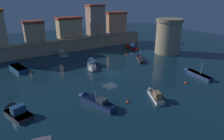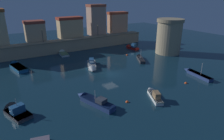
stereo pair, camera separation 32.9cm
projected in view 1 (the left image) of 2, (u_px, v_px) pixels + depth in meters
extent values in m
plane|color=#112D3D|center=(110.00, 74.00, 37.32)|extent=(114.09, 114.09, 0.00)
cube|color=tan|center=(71.00, 45.00, 52.89)|extent=(44.63, 2.71, 2.92)
cube|color=gray|center=(70.00, 40.00, 52.33)|extent=(44.63, 3.01, 0.24)
cube|color=tan|center=(34.00, 33.00, 49.90)|extent=(4.69, 3.59, 4.58)
cube|color=brown|center=(33.00, 22.00, 48.97)|extent=(4.88, 3.73, 0.70)
cube|color=#D7B17C|center=(69.00, 29.00, 54.39)|extent=(6.55, 3.28, 5.02)
cube|color=#A73926|center=(68.00, 18.00, 53.38)|extent=(6.81, 3.41, 0.70)
cube|color=tan|center=(95.00, 21.00, 58.09)|extent=(4.81, 3.48, 8.16)
cube|color=#9E4D36|center=(95.00, 5.00, 56.52)|extent=(5.00, 3.62, 0.70)
cube|color=tan|center=(117.00, 23.00, 62.04)|extent=(5.86, 3.01, 5.78)
cube|color=#B2482D|center=(117.00, 13.00, 60.89)|extent=(6.10, 3.13, 0.70)
cylinder|color=tan|center=(168.00, 38.00, 49.79)|extent=(6.15, 6.15, 7.96)
cylinder|color=gray|center=(170.00, 20.00, 48.24)|extent=(6.65, 6.65, 0.80)
cylinder|color=black|center=(42.00, 36.00, 48.16)|extent=(0.12, 0.12, 2.92)
sphere|color=#F9D172|center=(41.00, 30.00, 47.59)|extent=(0.32, 0.32, 0.32)
cylinder|color=black|center=(97.00, 31.00, 55.92)|extent=(0.12, 0.12, 2.81)
sphere|color=#F9D172|center=(97.00, 26.00, 55.37)|extent=(0.32, 0.32, 0.32)
cube|color=red|center=(132.00, 48.00, 54.86)|extent=(1.85, 3.83, 0.57)
cone|color=red|center=(126.00, 46.00, 56.54)|extent=(1.47, 1.19, 1.36)
cube|color=#59120A|center=(132.00, 47.00, 54.78)|extent=(1.89, 3.91, 0.08)
cube|color=navy|center=(133.00, 45.00, 54.29)|extent=(0.96, 1.28, 1.07)
cube|color=#99B7C6|center=(132.00, 45.00, 54.70)|extent=(0.74, 0.15, 0.64)
cylinder|color=#B2B2B7|center=(132.00, 45.00, 54.61)|extent=(0.08, 0.08, 1.39)
cube|color=#195689|center=(18.00, 68.00, 39.25)|extent=(2.95, 5.66, 0.73)
cone|color=#195689|center=(12.00, 64.00, 41.48)|extent=(2.03, 1.74, 1.77)
cube|color=#0D2C36|center=(18.00, 67.00, 39.13)|extent=(3.01, 5.77, 0.08)
cube|color=#333338|center=(19.00, 114.00, 24.18)|extent=(3.05, 4.31, 0.47)
cone|color=#333338|center=(9.00, 108.00, 25.62)|extent=(2.06, 1.62, 1.80)
cube|color=black|center=(18.00, 113.00, 24.11)|extent=(3.12, 4.39, 0.08)
cube|color=navy|center=(18.00, 109.00, 23.86)|extent=(1.81, 1.43, 0.99)
cube|color=#99B7C6|center=(16.00, 108.00, 24.13)|extent=(1.37, 0.52, 0.59)
cylinder|color=#B2B2B7|center=(17.00, 106.00, 23.71)|extent=(0.08, 0.08, 1.89)
cube|color=white|center=(156.00, 97.00, 28.26)|extent=(2.74, 4.20, 0.50)
cone|color=white|center=(150.00, 89.00, 30.66)|extent=(1.44, 1.49, 1.05)
cube|color=gray|center=(156.00, 96.00, 28.19)|extent=(2.80, 4.29, 0.08)
cube|color=olive|center=(157.00, 95.00, 27.53)|extent=(1.31, 1.61, 0.84)
cube|color=#99B7C6|center=(156.00, 92.00, 28.17)|extent=(0.67, 0.36, 0.51)
cube|color=navy|center=(199.00, 75.00, 35.91)|extent=(1.87, 5.34, 0.63)
cone|color=navy|center=(186.00, 69.00, 38.71)|extent=(1.26, 1.54, 1.07)
cube|color=#141A3A|center=(199.00, 74.00, 35.82)|extent=(1.91, 5.45, 0.08)
cylinder|color=#B2B2B7|center=(201.00, 68.00, 35.18)|extent=(0.08, 0.08, 2.21)
cube|color=navy|center=(98.00, 103.00, 26.44)|extent=(2.97, 5.67, 0.75)
cone|color=navy|center=(81.00, 95.00, 28.49)|extent=(1.65, 1.72, 1.28)
cube|color=#0D1C3F|center=(98.00, 101.00, 26.33)|extent=(3.03, 5.79, 0.08)
cube|color=#333842|center=(102.00, 101.00, 25.76)|extent=(1.45, 1.51, 0.56)
cube|color=#99B7C6|center=(99.00, 99.00, 26.12)|extent=(0.99, 0.37, 0.34)
cylinder|color=#B2B2B7|center=(96.00, 95.00, 26.30)|extent=(0.08, 0.08, 1.37)
cube|color=white|center=(63.00, 54.00, 49.03)|extent=(1.99, 3.64, 0.50)
cone|color=white|center=(61.00, 52.00, 50.85)|extent=(1.74, 1.10, 1.68)
cube|color=#627E50|center=(63.00, 54.00, 48.95)|extent=(2.03, 3.72, 0.08)
cube|color=#333338|center=(140.00, 59.00, 44.99)|extent=(3.31, 4.82, 0.59)
cone|color=#333338|center=(138.00, 56.00, 47.85)|extent=(1.59, 1.71, 1.06)
cube|color=black|center=(140.00, 58.00, 44.90)|extent=(3.38, 4.92, 0.08)
cylinder|color=#B2B2B7|center=(140.00, 53.00, 44.68)|extent=(0.08, 0.08, 2.11)
cube|color=silver|center=(91.00, 65.00, 41.22)|extent=(3.58, 5.22, 0.60)
cone|color=silver|center=(92.00, 70.00, 38.32)|extent=(2.04, 1.93, 1.61)
cube|color=slate|center=(91.00, 64.00, 41.12)|extent=(3.66, 5.32, 0.08)
cube|color=navy|center=(91.00, 61.00, 41.57)|extent=(1.66, 2.10, 0.88)
cube|color=#99B7C6|center=(91.00, 62.00, 40.69)|extent=(0.83, 0.42, 0.53)
sphere|color=#EA4C19|center=(186.00, 83.00, 33.41)|extent=(0.48, 0.48, 0.48)
sphere|color=#EA4C19|center=(127.00, 55.00, 49.22)|extent=(0.58, 0.58, 0.58)
sphere|color=#EA4C19|center=(128.00, 102.00, 27.41)|extent=(0.46, 0.46, 0.46)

